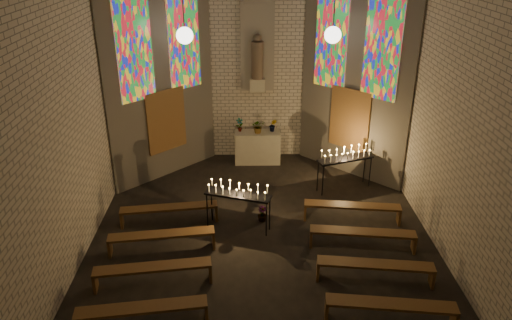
# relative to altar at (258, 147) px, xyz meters

# --- Properties ---
(floor) EXTENTS (12.00, 12.00, 0.00)m
(floor) POSITION_rel_altar_xyz_m (0.00, -5.45, -0.50)
(floor) COLOR black
(floor) RESTS_ON ground
(room) EXTENTS (8.22, 12.43, 7.00)m
(room) POSITION_rel_altar_xyz_m (-0.00, -2.08, 3.22)
(room) COLOR beige
(room) RESTS_ON ground
(altar) EXTENTS (1.40, 0.60, 1.00)m
(altar) POSITION_rel_altar_xyz_m (0.00, 0.00, 0.00)
(altar) COLOR beige
(altar) RESTS_ON ground
(flower_vase_left) EXTENTS (0.27, 0.23, 0.43)m
(flower_vase_left) POSITION_rel_altar_xyz_m (-0.55, 0.08, 0.72)
(flower_vase_left) COLOR #4C723F
(flower_vase_left) RESTS_ON altar
(flower_vase_center) EXTENTS (0.43, 0.38, 0.43)m
(flower_vase_center) POSITION_rel_altar_xyz_m (0.02, -0.06, 0.72)
(flower_vase_center) COLOR #4C723F
(flower_vase_center) RESTS_ON altar
(flower_vase_right) EXTENTS (0.25, 0.21, 0.40)m
(flower_vase_right) POSITION_rel_altar_xyz_m (0.47, 0.06, 0.70)
(flower_vase_right) COLOR #4C723F
(flower_vase_right) RESTS_ON altar
(aisle_flower_pot) EXTENTS (0.26, 0.26, 0.40)m
(aisle_flower_pot) POSITION_rel_altar_xyz_m (0.03, -3.54, -0.30)
(aisle_flower_pot) COLOR #4C723F
(aisle_flower_pot) RESTS_ON ground
(votive_stand_left) EXTENTS (1.63, 0.85, 1.17)m
(votive_stand_left) POSITION_rel_altar_xyz_m (-0.56, -3.85, 0.50)
(votive_stand_left) COLOR black
(votive_stand_left) RESTS_ON ground
(votive_stand_right) EXTENTS (1.63, 0.89, 1.17)m
(votive_stand_right) POSITION_rel_altar_xyz_m (2.38, -1.85, 0.51)
(votive_stand_right) COLOR black
(votive_stand_right) RESTS_ON ground
(pew_left_0) EXTENTS (2.40, 0.63, 0.46)m
(pew_left_0) POSITION_rel_altar_xyz_m (-2.27, -3.56, -0.13)
(pew_left_0) COLOR #533517
(pew_left_0) RESTS_ON ground
(pew_right_0) EXTENTS (2.40, 0.63, 0.46)m
(pew_right_0) POSITION_rel_altar_xyz_m (2.27, -3.56, -0.13)
(pew_right_0) COLOR #533517
(pew_right_0) RESTS_ON ground
(pew_left_1) EXTENTS (2.40, 0.63, 0.46)m
(pew_left_1) POSITION_rel_altar_xyz_m (-2.27, -4.76, -0.13)
(pew_left_1) COLOR #533517
(pew_left_1) RESTS_ON ground
(pew_right_1) EXTENTS (2.40, 0.63, 0.46)m
(pew_right_1) POSITION_rel_altar_xyz_m (2.27, -4.76, -0.13)
(pew_right_1) COLOR #533517
(pew_right_1) RESTS_ON ground
(pew_left_2) EXTENTS (2.40, 0.63, 0.46)m
(pew_left_2) POSITION_rel_altar_xyz_m (-2.27, -5.96, -0.13)
(pew_left_2) COLOR #533517
(pew_left_2) RESTS_ON ground
(pew_right_2) EXTENTS (2.40, 0.63, 0.46)m
(pew_right_2) POSITION_rel_altar_xyz_m (2.27, -5.96, -0.13)
(pew_right_2) COLOR #533517
(pew_right_2) RESTS_ON ground
(pew_left_3) EXTENTS (2.40, 0.63, 0.46)m
(pew_left_3) POSITION_rel_altar_xyz_m (-2.27, -7.16, -0.13)
(pew_left_3) COLOR #533517
(pew_left_3) RESTS_ON ground
(pew_right_3) EXTENTS (2.40, 0.63, 0.46)m
(pew_right_3) POSITION_rel_altar_xyz_m (2.27, -7.16, -0.13)
(pew_right_3) COLOR #533517
(pew_right_3) RESTS_ON ground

